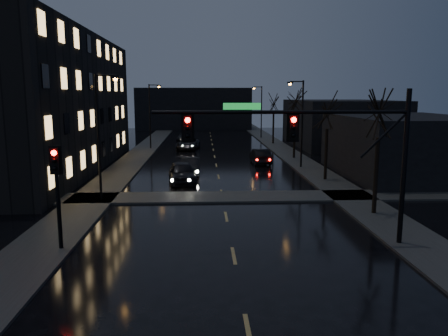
{
  "coord_description": "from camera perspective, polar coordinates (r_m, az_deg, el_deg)",
  "views": [
    {
      "loc": [
        -1.26,
        -9.56,
        6.74
      ],
      "look_at": [
        -0.25,
        11.41,
        3.2
      ],
      "focal_mm": 35.0,
      "sensor_mm": 36.0,
      "label": 1
    }
  ],
  "objects": [
    {
      "name": "lead_car",
      "position": [
        43.15,
        4.77,
        1.55
      ],
      "size": [
        1.77,
        4.59,
        1.49
      ],
      "primitive_type": "imported",
      "rotation": [
        0.0,
        0.0,
        3.18
      ],
      "color": "black",
      "rests_on": "ground"
    },
    {
      "name": "streetlight_r_far",
      "position": [
        68.17,
        4.73,
        7.88
      ],
      "size": [
        1.53,
        0.28,
        8.0
      ],
      "color": "black",
      "rests_on": "ground"
    },
    {
      "name": "tree_mid_b",
      "position": [
        46.57,
        9.33,
        9.28
      ],
      "size": [
        3.74,
        3.74,
        8.59
      ],
      "color": "black",
      "rests_on": "ground"
    },
    {
      "name": "commercial_right_near",
      "position": [
        39.54,
        22.36,
        2.69
      ],
      "size": [
        10.0,
        14.0,
        5.0
      ],
      "primitive_type": "cube",
      "color": "black",
      "rests_on": "ground"
    },
    {
      "name": "oncoming_car_c",
      "position": [
        54.39,
        -4.71,
        3.19
      ],
      "size": [
        3.09,
        5.49,
        1.45
      ],
      "primitive_type": "imported",
      "rotation": [
        0.0,
        0.0,
        -0.14
      ],
      "color": "black",
      "rests_on": "ground"
    },
    {
      "name": "tree_far",
      "position": [
        60.34,
        6.52,
        8.86
      ],
      "size": [
        3.43,
        3.43,
        7.88
      ],
      "color": "black",
      "rests_on": "ground"
    },
    {
      "name": "tree_near",
      "position": [
        25.47,
        19.71,
        7.84
      ],
      "size": [
        3.52,
        3.52,
        8.08
      ],
      "color": "black",
      "rests_on": "ground"
    },
    {
      "name": "oncoming_car_b",
      "position": [
        37.18,
        -4.41,
        0.22
      ],
      "size": [
        1.52,
        4.34,
        1.43
      ],
      "primitive_type": "imported",
      "rotation": [
        0.0,
        0.0,
        -0.0
      ],
      "color": "black",
      "rests_on": "ground"
    },
    {
      "name": "commercial_right_far",
      "position": [
        60.5,
        14.88,
        5.71
      ],
      "size": [
        12.0,
        18.0,
        6.0
      ],
      "primitive_type": "cube",
      "color": "black",
      "rests_on": "ground"
    },
    {
      "name": "oncoming_car_a",
      "position": [
        33.7,
        -5.5,
        -0.57
      ],
      "size": [
        2.53,
        5.08,
        1.66
      ],
      "primitive_type": "imported",
      "rotation": [
        0.0,
        0.0,
        0.12
      ],
      "color": "black",
      "rests_on": "ground"
    },
    {
      "name": "sidewalk_right",
      "position": [
        46.1,
        9.49,
        1.11
      ],
      "size": [
        3.0,
        140.0,
        0.12
      ],
      "primitive_type": "cube",
      "color": "#2D2D2B",
      "rests_on": "ground"
    },
    {
      "name": "streetlight_l_far",
      "position": [
        54.96,
        -9.45,
        7.39
      ],
      "size": [
        1.53,
        0.28,
        8.0
      ],
      "color": "black",
      "rests_on": "ground"
    },
    {
      "name": "tree_mid_a",
      "position": [
        34.94,
        13.41,
        7.81
      ],
      "size": [
        3.3,
        3.3,
        7.58
      ],
      "color": "black",
      "rests_on": "ground"
    },
    {
      "name": "streetlight_l_near",
      "position": [
        28.35,
        -15.72,
        5.24
      ],
      "size": [
        1.53,
        0.28,
        8.0
      ],
      "color": "black",
      "rests_on": "ground"
    },
    {
      "name": "oncoming_car_d",
      "position": [
        63.63,
        -5.04,
        4.13
      ],
      "size": [
        2.65,
        5.34,
        1.49
      ],
      "primitive_type": "imported",
      "rotation": [
        0.0,
        0.0,
        -0.11
      ],
      "color": "black",
      "rests_on": "ground"
    },
    {
      "name": "apartment_block",
      "position": [
        42.4,
        -24.06,
        7.75
      ],
      "size": [
        12.0,
        30.0,
        12.0
      ],
      "primitive_type": "cube",
      "color": "black",
      "rests_on": "ground"
    },
    {
      "name": "sidewalk_left",
      "position": [
        45.64,
        -11.86,
        0.95
      ],
      "size": [
        3.0,
        140.0,
        0.12
      ],
      "primitive_type": "cube",
      "color": "#2D2D2B",
      "rests_on": "ground"
    },
    {
      "name": "far_block",
      "position": [
        87.62,
        -3.94,
        7.75
      ],
      "size": [
        22.0,
        10.0,
        8.0
      ],
      "primitive_type": "cube",
      "color": "black",
      "rests_on": "ground"
    },
    {
      "name": "sidewalk_cross",
      "position": [
        28.87,
        -0.19,
        -3.81
      ],
      "size": [
        40.0,
        3.0,
        0.12
      ],
      "primitive_type": "cube",
      "color": "#2D2D2B",
      "rests_on": "ground"
    },
    {
      "name": "signal_pole_left",
      "position": [
        19.93,
        -20.97,
        -1.85
      ],
      "size": [
        0.35,
        0.41,
        4.53
      ],
      "color": "black",
      "rests_on": "ground"
    },
    {
      "name": "streetlight_r_mid",
      "position": [
        40.58,
        9.89,
        6.65
      ],
      "size": [
        1.53,
        0.28,
        8.0
      ],
      "color": "black",
      "rests_on": "ground"
    },
    {
      "name": "signal_mast",
      "position": [
        19.34,
        12.59,
        3.79
      ],
      "size": [
        11.11,
        0.41,
        7.0
      ],
      "color": "black",
      "rests_on": "ground"
    }
  ]
}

